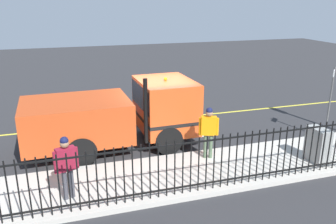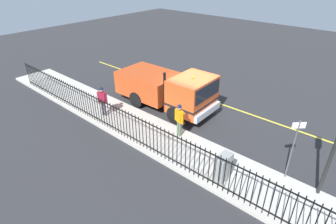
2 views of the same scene
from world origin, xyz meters
name	(u,v)px [view 2 (image 2 of 2)]	position (x,y,z in m)	size (l,w,h in m)	color
ground_plane	(192,113)	(0.00, 0.00, 0.00)	(55.75, 55.75, 0.00)	#2B2B2D
sidewalk_slab	(155,135)	(3.15, 0.00, 0.07)	(2.61, 25.34, 0.13)	#B7B2A8
lane_marking	(212,101)	(-1.99, 0.00, 0.00)	(0.12, 22.81, 0.01)	yellow
work_truck	(170,88)	(0.41, -1.34, 1.27)	(2.62, 6.04, 2.63)	#D84C1E
worker_standing	(179,117)	(2.44, 0.95, 1.16)	(0.36, 0.59, 1.68)	orange
pedestrian_distant	(102,98)	(3.59, -3.39, 1.16)	(0.34, 0.60, 1.68)	maroon
iron_fence	(138,130)	(4.24, 0.00, 0.90)	(0.04, 21.58, 1.53)	black
utility_cabinet	(223,167)	(3.68, 4.09, 0.68)	(0.77, 0.40, 1.09)	gray
traffic_cone	(192,93)	(-1.65, -1.28, 0.28)	(0.39, 0.39, 0.56)	orange
street_sign	(294,144)	(1.96, 5.93, 1.72)	(0.37, 0.38, 2.58)	#4C4C4C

